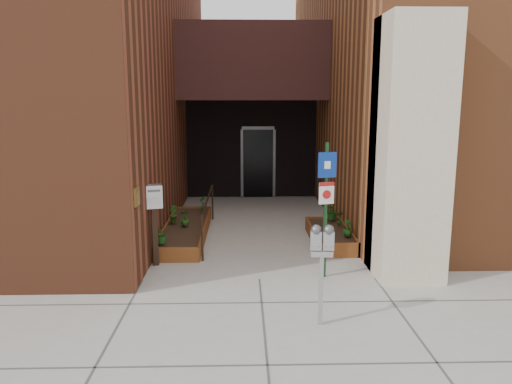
{
  "coord_description": "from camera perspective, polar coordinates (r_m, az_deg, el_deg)",
  "views": [
    {
      "loc": [
        -0.28,
        -8.12,
        3.07
      ],
      "look_at": [
        -0.01,
        1.8,
        1.18
      ],
      "focal_mm": 35.0,
      "sensor_mm": 36.0,
      "label": 1
    }
  ],
  "objects": [
    {
      "name": "shrub_right_a",
      "position": [
        10.3,
        10.45,
        -4.05
      ],
      "size": [
        0.27,
        0.27,
        0.34
      ],
      "primitive_type": "imported",
      "rotation": [
        0.0,
        0.0,
        0.8
      ],
      "color": "#1D5016",
      "rests_on": "planter_right"
    },
    {
      "name": "planter_left",
      "position": [
        11.29,
        -7.99,
        -4.44
      ],
      "size": [
        0.9,
        3.6,
        0.3
      ],
      "color": "brown",
      "rests_on": "ground"
    },
    {
      "name": "shrub_right_c",
      "position": [
        11.58,
        8.66,
        -2.28
      ],
      "size": [
        0.46,
        0.46,
        0.37
      ],
      "primitive_type": "imported",
      "rotation": [
        0.0,
        0.0,
        4.08
      ],
      "color": "#195016",
      "rests_on": "planter_right"
    },
    {
      "name": "sign_post",
      "position": [
        8.49,
        8.01,
        -0.44
      ],
      "size": [
        0.32,
        0.11,
        2.34
      ],
      "color": "#123418",
      "rests_on": "ground"
    },
    {
      "name": "architecture",
      "position": [
        15.14,
        -1.23,
        18.0
      ],
      "size": [
        20.0,
        14.6,
        10.0
      ],
      "color": "brown",
      "rests_on": "ground"
    },
    {
      "name": "parking_meter",
      "position": [
        6.76,
        7.54,
        -6.34
      ],
      "size": [
        0.32,
        0.15,
        1.42
      ],
      "color": "#9F9FA2",
      "rests_on": "ground"
    },
    {
      "name": "handrail",
      "position": [
        11.05,
        -5.52,
        -1.44
      ],
      "size": [
        0.04,
        3.34,
        0.9
      ],
      "color": "black",
      "rests_on": "ground"
    },
    {
      "name": "planter_right",
      "position": [
        10.9,
        8.47,
        -5.0
      ],
      "size": [
        0.8,
        2.2,
        0.3
      ],
      "color": "brown",
      "rests_on": "ground"
    },
    {
      "name": "shrub_left_d",
      "position": [
        12.45,
        -6.09,
        -1.28
      ],
      "size": [
        0.25,
        0.25,
        0.37
      ],
      "primitive_type": "imported",
      "rotation": [
        0.0,
        0.0,
        5.02
      ],
      "color": "#1D5317",
      "rests_on": "planter_left"
    },
    {
      "name": "shrub_right_b",
      "position": [
        11.11,
        9.55,
        -2.95
      ],
      "size": [
        0.19,
        0.19,
        0.33
      ],
      "primitive_type": "imported",
      "rotation": [
        0.0,
        0.0,
        3.22
      ],
      "color": "#1D5117",
      "rests_on": "planter_right"
    },
    {
      "name": "shrub_left_b",
      "position": [
        11.35,
        -9.48,
        -2.5
      ],
      "size": [
        0.29,
        0.29,
        0.39
      ],
      "primitive_type": "imported",
      "rotation": [
        0.0,
        0.0,
        2.03
      ],
      "color": "#255518",
      "rests_on": "planter_left"
    },
    {
      "name": "payment_dropbox",
      "position": [
        9.28,
        -11.58,
        -1.77
      ],
      "size": [
        0.35,
        0.3,
        1.51
      ],
      "color": "black",
      "rests_on": "ground"
    },
    {
      "name": "shrub_left_c",
      "position": [
        11.06,
        -8.15,
        -2.97
      ],
      "size": [
        0.25,
        0.25,
        0.33
      ],
      "primitive_type": "imported",
      "rotation": [
        0.0,
        0.0,
        3.59
      ],
      "color": "#1F5418",
      "rests_on": "planter_left"
    },
    {
      "name": "ground",
      "position": [
        8.69,
        0.39,
        -9.94
      ],
      "size": [
        80.0,
        80.0,
        0.0
      ],
      "primitive_type": "plane",
      "color": "#9E9991",
      "rests_on": "ground"
    },
    {
      "name": "shrub_left_a",
      "position": [
        9.82,
        -10.75,
        -4.77
      ],
      "size": [
        0.42,
        0.42,
        0.35
      ],
      "primitive_type": "imported",
      "rotation": [
        0.0,
        0.0,
        0.44
      ],
      "color": "#1C5418",
      "rests_on": "planter_left"
    }
  ]
}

